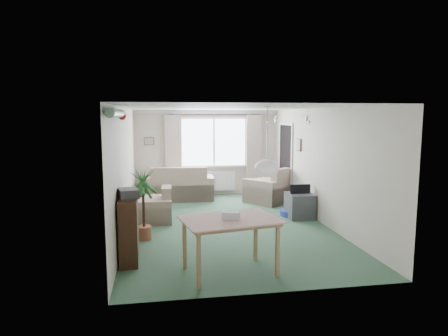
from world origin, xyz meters
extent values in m
plane|color=#32533C|center=(0.00, 0.00, 0.00)|extent=(6.50, 6.50, 0.00)
cube|color=white|center=(0.20, 3.23, 1.50)|extent=(1.80, 0.03, 1.30)
cube|color=black|center=(0.20, 3.15, 2.27)|extent=(2.60, 0.03, 0.03)
cube|color=beige|center=(-0.95, 3.13, 1.27)|extent=(0.45, 0.08, 2.00)
cube|color=beige|center=(1.35, 3.13, 1.27)|extent=(0.45, 0.08, 2.00)
cube|color=white|center=(0.20, 3.19, 0.40)|extent=(1.20, 0.10, 0.55)
cube|color=black|center=(1.99, 2.20, 1.00)|extent=(0.03, 0.95, 2.00)
sphere|color=white|center=(0.20, -2.30, 1.48)|extent=(0.36, 0.36, 0.36)
cylinder|color=#196626|center=(-1.92, -2.30, 2.28)|extent=(1.60, 1.60, 0.12)
sphere|color=silver|center=(1.30, 0.90, 2.22)|extent=(0.20, 0.20, 0.20)
sphere|color=silver|center=(1.60, -0.30, 2.22)|extent=(0.20, 0.20, 0.20)
cube|color=brown|center=(-1.60, 3.23, 1.55)|extent=(0.28, 0.03, 0.22)
cube|color=brown|center=(1.98, 1.20, 1.55)|extent=(0.03, 0.24, 0.30)
cube|color=beige|center=(-0.82, 2.75, 0.46)|extent=(1.88, 1.06, 0.91)
cube|color=#C9B198|center=(1.48, 1.98, 0.46)|extent=(1.40, 1.39, 0.92)
cube|color=beige|center=(-1.50, 0.53, 0.37)|extent=(0.81, 0.86, 0.74)
cube|color=black|center=(-0.63, 2.64, 0.22)|extent=(0.96, 0.54, 0.43)
cube|color=brown|center=(-0.67, 2.69, 0.51)|extent=(0.12, 0.05, 0.16)
cube|color=black|center=(-1.84, -1.76, 0.50)|extent=(0.29, 0.83, 1.00)
cube|color=#36363B|center=(-1.83, -1.80, 1.07)|extent=(0.35, 0.41, 0.14)
cylinder|color=#1C5223|center=(-1.65, -0.73, 0.67)|extent=(0.67, 0.67, 1.34)
cube|color=tan|center=(-0.39, -2.50, 0.39)|extent=(1.38, 1.05, 0.78)
cube|color=silver|center=(-0.37, -2.49, 0.84)|extent=(0.29, 0.24, 0.12)
cube|color=#3E3F44|center=(1.70, 0.31, 0.27)|extent=(0.55, 0.61, 0.54)
cylinder|color=navy|center=(1.65, 0.52, 0.06)|extent=(0.67, 0.67, 0.13)
camera|label=1|loc=(-1.38, -7.92, 2.25)|focal=32.00mm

